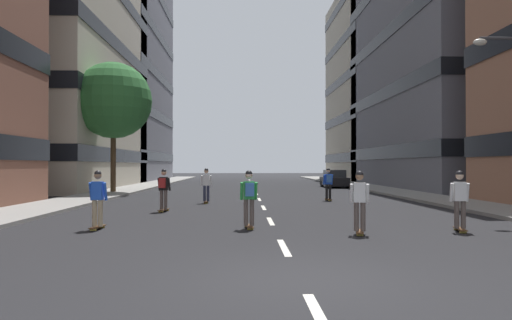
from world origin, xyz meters
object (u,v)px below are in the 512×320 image
Objects in this scene: skater_4 at (360,199)px; skater_6 at (328,182)px; skater_2 at (98,197)px; skater_3 at (164,187)px; skater_5 at (206,184)px; skater_0 at (249,195)px; skater_1 at (460,198)px; street_tree_near at (113,101)px; parked_car_near at (334,179)px.

skater_4 is 1.00× the size of skater_6.
skater_2 is 1.00× the size of skater_6.
skater_3 is 1.00× the size of skater_4.
skater_2 is at bearing -105.03° from skater_5.
skater_4 is at bearing -21.82° from skater_0.
skater_3 is at bearing 148.19° from skater_1.
street_tree_near is at bearing 117.29° from skater_0.
skater_0 and skater_6 have the same top height.
parked_car_near is 0.50× the size of street_tree_near.
street_tree_near is 4.94× the size of skater_3.
parked_car_near is 2.47× the size of skater_0.
skater_0 is at bearing 158.18° from skater_4.
skater_3 is at bearing 124.04° from skater_0.
skater_2 and skater_4 have the same top height.
skater_3 is at bearing -108.70° from skater_5.
skater_2 is (-12.36, -25.47, 0.29)m from parked_car_near.
skater_5 is (1.44, 4.26, -0.03)m from skater_3.
skater_5 is at bearing 74.97° from skater_2.
skater_5 is at bearing -49.01° from street_tree_near.
parked_car_near is 2.47× the size of skater_2.
skater_2 and skater_3 have the same top height.
street_tree_near is 11.84m from skater_5.
skater_6 is at bearing 35.37° from skater_3.
street_tree_near reaches higher than skater_5.
skater_6 is (-1.64, 11.61, 0.03)m from skater_1.
skater_1 and skater_6 have the same top height.
skater_1 is at bearing -93.64° from parked_car_near.
parked_car_near is 28.31m from skater_2.
skater_3 is (-9.60, 5.95, 0.03)m from skater_1.
parked_car_near is 27.08m from skater_4.
skater_4 is at bearing -8.90° from skater_2.
street_tree_near is 18.73m from skater_2.
skater_0 reaches higher than parked_car_near.
skater_1 is 10.72m from skater_2.
skater_3 and skater_5 have the same top height.
skater_0 is at bearing 0.46° from skater_2.
skater_2 is 14.11m from skater_6.
skater_0 is at bearing -62.71° from street_tree_near.
street_tree_near is at bearing -154.31° from parked_car_near.
skater_0 is at bearing -55.96° from skater_3.
skater_4 is 11.79m from skater_5.
street_tree_near is 4.94× the size of skater_0.
skater_1 is at bearing -7.60° from skater_0.
skater_6 is at bearing 12.09° from skater_5.
skater_5 is (-8.16, 10.21, 0.00)m from skater_1.
skater_6 is (1.41, 12.02, 0.03)m from skater_4.
skater_3 is (-11.27, -20.29, 0.32)m from parked_car_near.
skater_6 is (13.45, -6.58, -5.31)m from street_tree_near.
parked_car_near is 2.47× the size of skater_5.
parked_car_near is 26.60m from skater_0.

